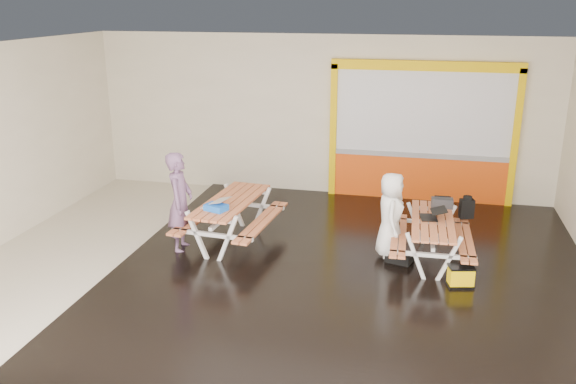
% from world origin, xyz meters
% --- Properties ---
extents(room, '(10.02, 8.02, 3.52)m').
position_xyz_m(room, '(0.00, 0.00, 1.75)').
color(room, beige).
rests_on(room, ground).
extents(deck, '(7.50, 7.98, 0.05)m').
position_xyz_m(deck, '(1.25, 0.00, 0.03)').
color(deck, black).
rests_on(deck, room).
extents(kiosk, '(3.88, 0.16, 3.00)m').
position_xyz_m(kiosk, '(2.20, 3.93, 1.44)').
color(kiosk, '#DD490C').
rests_on(kiosk, room).
extents(picnic_table_left, '(1.61, 2.23, 0.85)m').
position_xyz_m(picnic_table_left, '(-0.99, 0.72, 0.64)').
color(picnic_table_left, '#DD7542').
rests_on(picnic_table_left, deck).
extents(picnic_table_right, '(1.35, 1.95, 0.77)m').
position_xyz_m(picnic_table_right, '(2.47, 0.69, 0.59)').
color(picnic_table_right, '#DD7542').
rests_on(picnic_table_right, deck).
extents(person_left, '(0.49, 0.69, 1.76)m').
position_xyz_m(person_left, '(-1.75, 0.27, 0.88)').
color(person_left, '#6F4E71').
rests_on(person_left, deck).
extents(person_right, '(0.51, 0.74, 1.43)m').
position_xyz_m(person_right, '(1.79, 0.67, 0.81)').
color(person_right, white).
rests_on(person_right, deck).
extents(laptop_left, '(0.48, 0.45, 0.17)m').
position_xyz_m(laptop_left, '(-1.12, 0.29, 0.90)').
color(laptop_left, silver).
rests_on(laptop_left, picnic_table_left).
extents(laptop_right, '(0.46, 0.42, 0.17)m').
position_xyz_m(laptop_right, '(2.46, 0.75, 0.83)').
color(laptop_right, black).
rests_on(laptop_right, picnic_table_right).
extents(blue_pouch, '(0.41, 0.35, 0.10)m').
position_xyz_m(blue_pouch, '(-1.06, 0.14, 0.89)').
color(blue_pouch, blue).
rests_on(blue_pouch, picnic_table_left).
extents(toolbox, '(0.37, 0.20, 0.21)m').
position_xyz_m(toolbox, '(2.62, 1.33, 0.85)').
color(toolbox, black).
rests_on(toolbox, picnic_table_right).
extents(backpack, '(0.27, 0.21, 0.40)m').
position_xyz_m(backpack, '(3.06, 1.61, 0.71)').
color(backpack, black).
rests_on(backpack, picnic_table_right).
extents(dark_case, '(0.48, 0.41, 0.15)m').
position_xyz_m(dark_case, '(1.98, 0.52, 0.13)').
color(dark_case, black).
rests_on(dark_case, deck).
extents(fluke_bag, '(0.43, 0.33, 0.33)m').
position_xyz_m(fluke_bag, '(2.92, -0.18, 0.21)').
color(fluke_bag, black).
rests_on(fluke_bag, deck).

